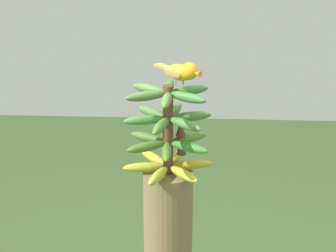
% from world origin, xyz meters
% --- Properties ---
extents(banana_bunch, '(0.32, 0.33, 0.33)m').
position_xyz_m(banana_bunch, '(0.00, -0.00, 1.39)').
color(banana_bunch, brown).
rests_on(banana_bunch, banana_tree).
extents(perched_bird, '(0.18, 0.17, 0.09)m').
position_xyz_m(perched_bird, '(-0.01, -0.05, 1.60)').
color(perched_bird, '#C68933').
rests_on(perched_bird, banana_bunch).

